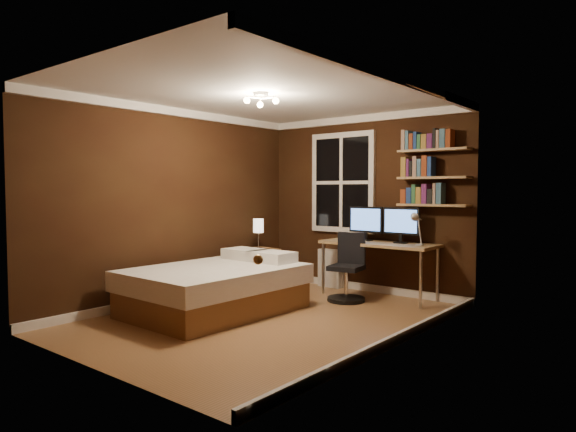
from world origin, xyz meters
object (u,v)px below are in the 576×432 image
Objects in this scene: office_chair at (347,276)px; nightstand at (258,269)px; bedside_lamp at (258,234)px; desk at (378,247)px; monitor_left at (366,224)px; bed at (216,288)px; monitor_right at (401,225)px; radiator at (330,268)px; desk_lamp at (417,229)px.

nightstand is at bearing 176.02° from office_chair.
desk is (1.64, 0.58, -0.12)m from bedside_lamp.
desk is 1.77× the size of office_chair.
monitor_left is at bearing 25.16° from bedside_lamp.
bed is 3.93× the size of monitor_right.
bedside_lamp is 0.85× the size of monitor_left.
desk_lamp is (1.52, -0.33, 0.68)m from radiator.
monitor_left reaches higher than desk_lamp.
office_chair is (-0.22, -0.43, -0.36)m from desk.
nightstand is 1.15× the size of monitor_right.
nightstand is at bearing -132.74° from radiator.
radiator is 1.02m from desk.
monitor_left is at bearing 180.00° from monitor_right.
desk is 0.68m from desk_lamp.
bedside_lamp reaches higher than nightstand.
nightstand is 1.69m from monitor_left.
nightstand is at bearing 113.86° from bed.
bedside_lamp is at bearing -132.74° from radiator.
desk_lamp is (2.25, 0.45, 0.16)m from bedside_lamp.
monitor_left is at bearing 82.97° from office_chair.
monitor_right reaches higher than bed.
monitor_right reaches higher than office_chair.
monitor_right reaches higher than nightstand.
bedside_lamp is at bearing -160.57° from desk.
desk is 0.60m from office_chair.
monitor_right is at bearing 35.09° from office_chair.
monitor_left reaches higher than radiator.
monitor_left is (-0.24, 0.08, 0.30)m from desk.
desk_lamp reaches higher than radiator.
radiator is 0.63× the size of office_chair.
nightstand is 0.67× the size of office_chair.
office_chair is at bearing -159.94° from desk_lamp.
radiator is at bearing 169.07° from monitor_left.
bedside_lamp is at bearing -161.17° from monitor_right.
bedside_lamp is 0.85× the size of monitor_right.
bedside_lamp is at bearing 176.02° from office_chair.
radiator is at bearing 127.69° from office_chair.
desk_lamp is (2.25, 0.45, 0.67)m from nightstand.
office_chair is (0.87, 1.51, 0.04)m from bed.
monitor_left is (1.40, 0.66, 0.68)m from nightstand.
bed is at bearing -133.11° from desk_lamp.
monitor_left is at bearing -10.93° from radiator.
bed is 4.56× the size of desk_lamp.
bed is 1.28× the size of desk.
monitor_left is 1.00× the size of monitor_right.
office_chair is (0.70, -0.64, 0.04)m from radiator.
monitor_right reaches higher than bedside_lamp.
monitor_right is at bearing 57.09° from bed.
desk is at bearing 168.19° from desk_lamp.
desk is (1.08, 1.93, 0.40)m from bed.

